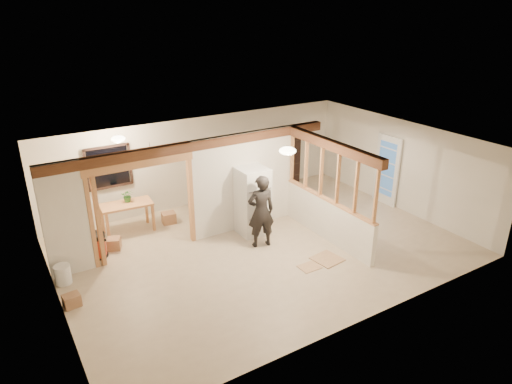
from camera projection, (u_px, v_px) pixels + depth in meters
floor at (262, 247)px, 10.85m from camera, size 9.00×6.50×0.01m
ceiling at (263, 146)px, 9.89m from camera, size 9.00×6.50×0.01m
wall_back at (202, 161)px, 12.93m from camera, size 9.00×0.01×2.50m
wall_front at (364, 263)px, 7.80m from camera, size 9.00×0.01×2.50m
wall_left at (51, 251)px, 8.19m from camera, size 0.01×6.50×2.50m
wall_right at (401, 165)px, 12.54m from camera, size 0.01×6.50×2.50m
partition_left_stub at (65, 220)px, 9.36m from camera, size 0.90×0.12×2.50m
partition_center at (244, 181)px, 11.41m from camera, size 2.80×0.12×2.50m
doorway_frame at (144, 209)px, 10.21m from camera, size 2.46×0.14×2.20m
header_beam_back at (198, 145)px, 10.40m from camera, size 7.00×0.18×0.22m
header_beam_right at (332, 145)px, 10.39m from camera, size 0.18×3.30×0.22m
pony_wall at (327, 219)px, 11.11m from camera, size 0.12×3.20×1.00m
stud_partition at (330, 175)px, 10.67m from camera, size 0.14×3.20×1.32m
window_back at (109, 167)px, 11.50m from camera, size 1.12×0.10×1.10m
french_door at (387, 170)px, 12.91m from camera, size 0.12×0.86×2.00m
ceiling_dome_main at (288, 151)px, 9.65m from camera, size 0.36×0.36×0.16m
ceiling_dome_util at (118, 139)px, 10.50m from camera, size 0.32×0.32×0.14m
hanging_bulb at (150, 156)px, 10.31m from camera, size 0.07×0.07×0.07m
refrigerator at (253, 201)px, 11.25m from camera, size 0.71×0.69×1.72m
woman at (261, 211)px, 10.61m from camera, size 0.72×0.55×1.78m
work_table at (128, 218)px, 11.44m from camera, size 1.29×0.71×0.78m
potted_plant at (128, 196)px, 11.35m from camera, size 0.36×0.34×0.32m
shop_vac at (97, 245)px, 10.32m from camera, size 0.46×0.46×0.60m
bookshelf at (287, 160)px, 14.27m from camera, size 0.85×0.28×1.71m
bucket at (63, 275)px, 9.37m from camera, size 0.37×0.37×0.41m
box_util_a at (169, 218)px, 12.00m from camera, size 0.38×0.34×0.30m
box_util_b at (114, 244)px, 10.72m from camera, size 0.39×0.39×0.28m
box_front at (72, 300)px, 8.69m from camera, size 0.33×0.28×0.25m
floor_panel_near at (327, 259)px, 10.32m from camera, size 0.67×0.67×0.02m
floor_panel_far at (310, 267)px, 10.02m from camera, size 0.46×0.37×0.01m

